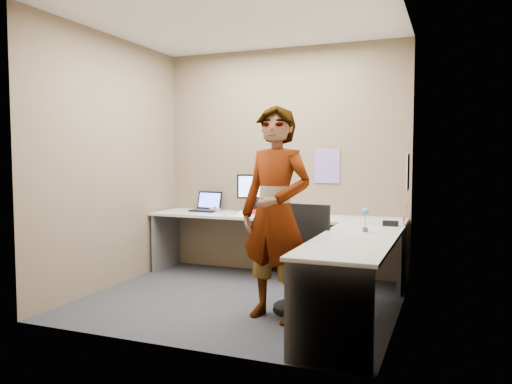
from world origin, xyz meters
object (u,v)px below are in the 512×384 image
at_px(office_chair, 303,268).
at_px(person, 276,214).
at_px(monitor, 255,188).
at_px(desk, 294,237).

distance_m(office_chair, person, 0.65).
bearing_deg(person, monitor, 131.99).
bearing_deg(monitor, office_chair, -70.42).
height_order(office_chair, person, person).
distance_m(monitor, office_chair, 1.63).
height_order(desk, monitor, monitor).
bearing_deg(desk, monitor, 135.07).
bearing_deg(office_chair, person, -107.63).
xyz_separation_m(monitor, person, (0.79, -1.50, -0.11)).
xyz_separation_m(desk, person, (0.08, -0.80, 0.33)).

